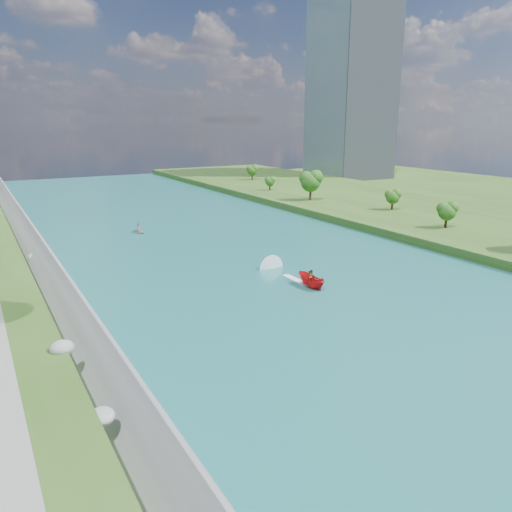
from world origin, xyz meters
TOP-DOWN VIEW (x-y plane):
  - ground at (0.00, 0.00)m, footprint 260.00×260.00m
  - river_water at (0.00, 20.00)m, footprint 55.00×240.00m
  - berm_east at (49.50, 20.00)m, footprint 44.00×240.00m
  - riprap_bank at (-25.86, 19.12)m, footprint 4.69×236.00m
  - office_tower at (82.50, 95.00)m, footprint 22.00×22.00m
  - motorboat at (1.58, 5.89)m, footprint 3.60×19.00m
  - raft at (-7.30, 43.47)m, footprint 2.63×3.38m

SIDE VIEW (x-z plane):
  - ground at x=0.00m, z-range 0.00..0.00m
  - river_water at x=0.00m, z-range 0.00..0.10m
  - raft at x=-7.30m, z-range -0.36..1.33m
  - berm_east at x=49.50m, z-range 0.00..1.50m
  - motorboat at x=1.58m, z-range -0.25..1.91m
  - riprap_bank at x=-25.86m, z-range -0.48..4.09m
  - office_tower at x=82.50m, z-range 0.00..60.00m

